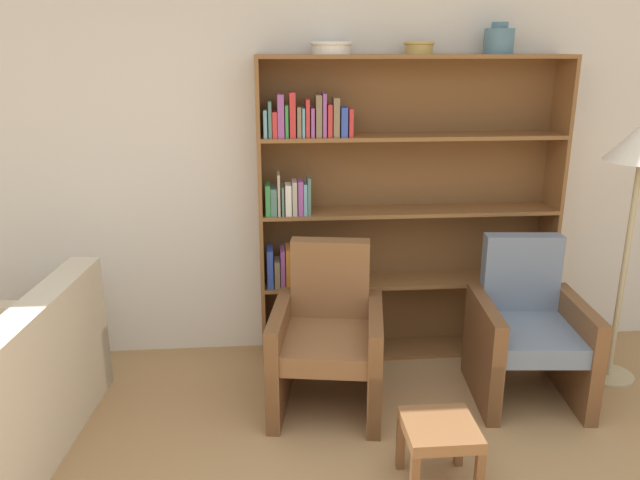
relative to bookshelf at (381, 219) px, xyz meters
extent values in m
cube|color=silver|center=(-0.27, 0.17, 0.40)|extent=(12.00, 0.06, 2.75)
cube|color=brown|center=(-0.81, -0.02, 0.05)|extent=(0.02, 0.30, 2.04)
cube|color=brown|center=(1.18, -0.02, 0.05)|extent=(0.02, 0.30, 2.04)
cube|color=brown|center=(0.19, -0.02, 1.06)|extent=(1.96, 0.30, 0.03)
cube|color=brown|center=(0.19, -0.02, -0.96)|extent=(1.96, 0.30, 0.03)
cube|color=brown|center=(0.19, 0.12, 0.05)|extent=(1.96, 0.01, 2.04)
cube|color=red|center=(-0.76, -0.07, -0.83)|extent=(0.02, 0.16, 0.23)
cube|color=gold|center=(-0.73, -0.06, -0.86)|extent=(0.03, 0.19, 0.17)
cube|color=#4C756B|center=(-0.69, -0.08, -0.83)|extent=(0.04, 0.15, 0.25)
cube|color=#994C99|center=(-0.64, -0.08, -0.85)|extent=(0.03, 0.15, 0.20)
cube|color=#B2A899|center=(-0.59, -0.09, -0.87)|extent=(0.03, 0.12, 0.16)
cube|color=#994C99|center=(-0.55, -0.06, -0.86)|extent=(0.04, 0.19, 0.17)
cube|color=red|center=(-0.52, -0.06, -0.86)|extent=(0.02, 0.17, 0.19)
cube|color=#388C47|center=(-0.49, -0.05, -0.86)|extent=(0.02, 0.19, 0.18)
cube|color=#4C756B|center=(-0.46, -0.08, -0.86)|extent=(0.04, 0.14, 0.19)
cube|color=#388C47|center=(-0.41, -0.08, -0.86)|extent=(0.04, 0.14, 0.18)
cube|color=#334CB2|center=(-0.37, -0.07, -0.82)|extent=(0.04, 0.16, 0.26)
cube|color=#669EB2|center=(-0.32, -0.07, -0.81)|extent=(0.03, 0.17, 0.28)
cube|color=#7F6B4C|center=(-0.28, -0.08, -0.81)|extent=(0.04, 0.14, 0.27)
cube|color=white|center=(-0.23, -0.06, -0.81)|extent=(0.04, 0.18, 0.27)
cube|color=#334CB2|center=(-0.19, -0.06, -0.83)|extent=(0.02, 0.18, 0.25)
cube|color=brown|center=(0.19, -0.02, -0.44)|extent=(1.96, 0.30, 0.02)
cube|color=#334CB2|center=(-0.75, -0.06, -0.30)|extent=(0.04, 0.18, 0.26)
cube|color=#7F6B4C|center=(-0.71, -0.08, -0.33)|extent=(0.04, 0.15, 0.19)
cube|color=#994C99|center=(-0.67, -0.06, -0.30)|extent=(0.03, 0.18, 0.26)
cube|color=orange|center=(-0.64, -0.05, -0.29)|extent=(0.03, 0.20, 0.26)
cube|color=#388C47|center=(-0.60, -0.06, -0.33)|extent=(0.03, 0.19, 0.19)
cube|color=orange|center=(-0.57, -0.09, -0.33)|extent=(0.02, 0.12, 0.19)
cube|color=#669EB2|center=(-0.53, -0.07, -0.31)|extent=(0.04, 0.16, 0.24)
cube|color=#334CB2|center=(-0.49, -0.07, -0.30)|extent=(0.03, 0.16, 0.25)
cube|color=#B2A899|center=(-0.46, -0.08, -0.33)|extent=(0.02, 0.13, 0.19)
cube|color=#7F6B4C|center=(-0.43, -0.09, -0.34)|extent=(0.03, 0.13, 0.17)
cube|color=#4C756B|center=(-0.39, -0.07, -0.30)|extent=(0.04, 0.16, 0.24)
cube|color=gold|center=(-0.34, -0.07, -0.29)|extent=(0.04, 0.15, 0.28)
cube|color=brown|center=(0.19, -0.02, 0.06)|extent=(1.96, 0.30, 0.02)
cube|color=#388C47|center=(-0.76, -0.06, 0.17)|extent=(0.03, 0.18, 0.20)
cube|color=#4C756B|center=(-0.72, -0.06, 0.16)|extent=(0.04, 0.17, 0.18)
cube|color=#B2A899|center=(-0.69, -0.07, 0.21)|extent=(0.02, 0.16, 0.27)
cube|color=#4C756B|center=(-0.66, -0.07, 0.16)|extent=(0.02, 0.16, 0.19)
cube|color=white|center=(-0.63, -0.09, 0.17)|extent=(0.04, 0.13, 0.20)
cube|color=#B2A899|center=(-0.59, -0.08, 0.18)|extent=(0.03, 0.14, 0.22)
cube|color=#994C99|center=(-0.55, -0.08, 0.18)|extent=(0.03, 0.14, 0.22)
cube|color=#669EB2|center=(-0.52, -0.08, 0.17)|extent=(0.02, 0.14, 0.20)
cube|color=#4C756B|center=(-0.49, -0.08, 0.19)|extent=(0.02, 0.13, 0.24)
cube|color=brown|center=(0.19, -0.02, 0.56)|extent=(1.96, 0.30, 0.02)
cube|color=#669EB2|center=(-0.76, -0.09, 0.66)|extent=(0.02, 0.12, 0.17)
cube|color=#4C756B|center=(-0.73, -0.06, 0.68)|extent=(0.02, 0.18, 0.22)
cube|color=red|center=(-0.70, -0.07, 0.65)|extent=(0.03, 0.16, 0.16)
cube|color=#994C99|center=(-0.67, -0.06, 0.70)|extent=(0.04, 0.17, 0.26)
cube|color=#388C47|center=(-0.63, -0.08, 0.67)|extent=(0.02, 0.13, 0.20)
cube|color=red|center=(-0.59, -0.09, 0.71)|extent=(0.04, 0.12, 0.28)
cube|color=#7F6B4C|center=(-0.55, -0.09, 0.66)|extent=(0.03, 0.13, 0.19)
cube|color=#669EB2|center=(-0.53, -0.05, 0.66)|extent=(0.02, 0.20, 0.18)
cube|color=red|center=(-0.50, -0.08, 0.69)|extent=(0.02, 0.13, 0.23)
cube|color=#994C99|center=(-0.47, -0.05, 0.66)|extent=(0.02, 0.20, 0.18)
cube|color=#7F6B4C|center=(-0.43, -0.07, 0.70)|extent=(0.04, 0.15, 0.26)
cube|color=#994C99|center=(-0.40, -0.06, 0.70)|extent=(0.02, 0.17, 0.27)
cube|color=red|center=(-0.36, -0.09, 0.67)|extent=(0.03, 0.12, 0.20)
cube|color=#7F6B4C|center=(-0.32, -0.09, 0.69)|extent=(0.04, 0.13, 0.24)
cube|color=#334CB2|center=(-0.27, -0.07, 0.66)|extent=(0.04, 0.16, 0.18)
cube|color=red|center=(-0.23, -0.08, 0.66)|extent=(0.03, 0.14, 0.18)
cylinder|color=silver|center=(-0.35, -0.02, 1.10)|extent=(0.24, 0.24, 0.07)
torus|color=silver|center=(-0.35, -0.02, 1.13)|extent=(0.26, 0.26, 0.02)
cylinder|color=tan|center=(0.20, -0.02, 1.10)|extent=(0.17, 0.17, 0.07)
torus|color=tan|center=(0.20, -0.02, 1.13)|extent=(0.20, 0.20, 0.02)
cylinder|color=slate|center=(0.71, -0.02, 1.15)|extent=(0.19, 0.19, 0.15)
cylinder|color=slate|center=(0.71, -0.02, 1.24)|extent=(0.10, 0.10, 0.04)
cube|color=beige|center=(-1.96, -1.10, -0.35)|extent=(0.33, 1.67, 0.45)
cube|color=beige|center=(-2.21, -0.30, -0.69)|extent=(0.82, 0.19, 0.56)
cube|color=tan|center=(-2.07, -0.85, -0.39)|extent=(0.20, 0.37, 0.37)
cube|color=brown|center=(-0.20, -1.05, -0.78)|extent=(0.08, 0.08, 0.39)
cube|color=brown|center=(-0.76, -0.96, -0.78)|extent=(0.08, 0.08, 0.39)
cube|color=brown|center=(-0.10, -0.45, -0.78)|extent=(0.08, 0.08, 0.39)
cube|color=brown|center=(-0.66, -0.36, -0.78)|extent=(0.08, 0.08, 0.39)
cube|color=brown|center=(-0.43, -0.70, -0.56)|extent=(0.58, 0.71, 0.12)
cube|color=brown|center=(-0.39, -0.43, -0.27)|extent=(0.49, 0.20, 0.52)
cube|color=brown|center=(-0.16, -0.75, -0.66)|extent=(0.19, 0.68, 0.63)
cube|color=brown|center=(-0.71, -0.66, -0.66)|extent=(0.19, 0.68, 0.63)
cube|color=brown|center=(1.06, -1.03, -0.78)|extent=(0.08, 0.08, 0.39)
cube|color=brown|center=(0.49, -0.98, -0.78)|extent=(0.08, 0.08, 0.39)
cube|color=brown|center=(1.11, -0.42, -0.78)|extent=(0.08, 0.08, 0.39)
cube|color=brown|center=(0.54, -0.37, -0.78)|extent=(0.08, 0.08, 0.39)
cube|color=slate|center=(0.80, -0.70, -0.56)|extent=(0.53, 0.68, 0.12)
cube|color=slate|center=(0.83, -0.42, -0.27)|extent=(0.49, 0.16, 0.52)
cube|color=brown|center=(1.08, -0.73, -0.66)|extent=(0.14, 0.68, 0.63)
cube|color=brown|center=(0.52, -0.68, -0.66)|extent=(0.14, 0.68, 0.63)
cylinder|color=tan|center=(1.46, -0.51, -0.97)|extent=(0.32, 0.32, 0.02)
cylinder|color=tan|center=(1.46, -0.51, -0.25)|extent=(0.04, 0.04, 1.42)
cube|color=brown|center=(-0.11, -1.32, -0.83)|extent=(0.04, 0.04, 0.29)
cube|color=brown|center=(0.20, -1.32, -0.83)|extent=(0.04, 0.04, 0.29)
cube|color=brown|center=(0.20, -1.62, -0.83)|extent=(0.04, 0.04, 0.29)
cube|color=brown|center=(0.04, -1.47, -0.65)|extent=(0.35, 0.35, 0.06)
camera|label=1|loc=(-0.76, -4.01, 1.10)|focal=35.00mm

